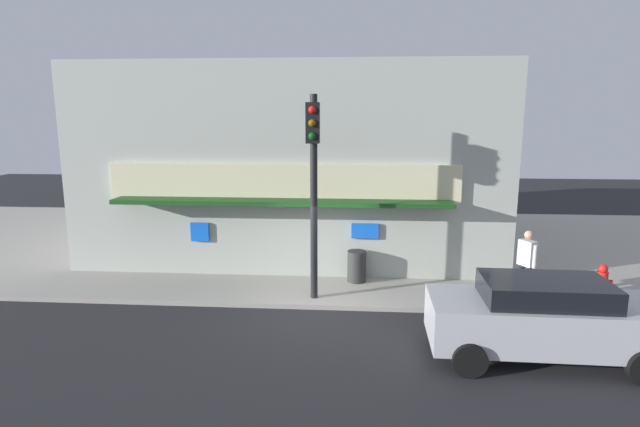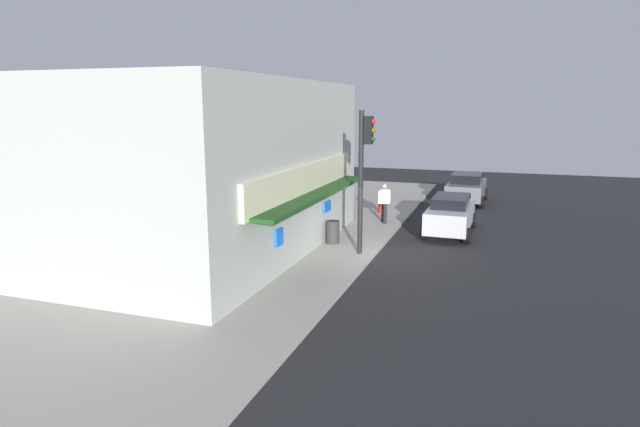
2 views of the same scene
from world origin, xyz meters
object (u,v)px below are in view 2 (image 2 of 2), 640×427
(fire_hydrant, at_px, (381,205))
(parked_car_grey, at_px, (466,187))
(parked_car_silver, at_px, (450,214))
(traffic_light, at_px, (364,163))
(trash_can, at_px, (333,232))
(pedestrian, at_px, (384,201))

(fire_hydrant, bearing_deg, parked_car_grey, -36.42)
(parked_car_silver, bearing_deg, traffic_light, 150.77)
(fire_hydrant, distance_m, trash_can, 6.39)
(traffic_light, height_order, pedestrian, traffic_light)
(traffic_light, relative_size, pedestrian, 2.85)
(trash_can, xyz_separation_m, parked_car_grey, (11.42, -4.22, 0.29))
(traffic_light, xyz_separation_m, pedestrian, (5.31, 0.37, -2.27))
(traffic_light, xyz_separation_m, fire_hydrant, (7.45, 0.96, -2.88))
(trash_can, relative_size, parked_car_silver, 0.20)
(trash_can, bearing_deg, parked_car_grey, -20.30)
(fire_hydrant, height_order, parked_car_silver, parked_car_silver)
(trash_can, xyz_separation_m, parked_car_silver, (3.62, -4.09, 0.29))
(pedestrian, distance_m, parked_car_silver, 3.07)
(fire_hydrant, relative_size, parked_car_silver, 0.18)
(fire_hydrant, relative_size, parked_car_grey, 0.19)
(fire_hydrant, bearing_deg, parked_car_silver, -127.51)
(parked_car_silver, bearing_deg, parked_car_grey, -0.99)
(traffic_light, relative_size, parked_car_silver, 1.16)
(parked_car_grey, height_order, parked_car_silver, parked_car_grey)
(pedestrian, height_order, parked_car_grey, pedestrian)
(parked_car_grey, bearing_deg, fire_hydrant, 143.58)
(trash_can, bearing_deg, traffic_light, -126.37)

